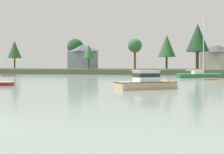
{
  "coord_description": "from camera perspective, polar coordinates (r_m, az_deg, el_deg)",
  "views": [
    {
      "loc": [
        9.33,
        -10.64,
        2.44
      ],
      "look_at": [
        -4.32,
        35.04,
        0.78
      ],
      "focal_mm": 52.59,
      "sensor_mm": 36.0,
      "label": 1
    }
  ],
  "objects": [
    {
      "name": "shore_tree_inland_a",
      "position": [
        97.0,
        -4.06,
        4.43
      ],
      "size": [
        3.24,
        3.24,
        7.15
      ],
      "color": "brown",
      "rests_on": "far_shore_bank"
    },
    {
      "name": "shore_tree_left",
      "position": [
        100.3,
        4.0,
        5.4
      ],
      "size": [
        4.24,
        4.24,
        9.19
      ],
      "color": "brown",
      "rests_on": "far_shore_bank"
    },
    {
      "name": "sailboat_green",
      "position": [
        68.51,
        15.0,
        0.11
      ],
      "size": [
        9.43,
        6.45,
        13.01
      ],
      "color": "#236B3D",
      "rests_on": "ground"
    },
    {
      "name": "shore_tree_right",
      "position": [
        109.67,
        -6.42,
        5.2
      ],
      "size": [
        5.42,
        5.42,
        9.88
      ],
      "color": "brown",
      "rests_on": "far_shore_bank"
    },
    {
      "name": "cottage_eastern",
      "position": [
        106.78,
        -5.06,
        3.61
      ],
      "size": [
        8.54,
        7.46,
        7.78
      ],
      "color": "gray",
      "rests_on": "far_shore_bank"
    },
    {
      "name": "dinghy_orange",
      "position": [
        58.46,
        16.71,
        -0.38
      ],
      "size": [
        2.77,
        1.63,
        0.39
      ],
      "color": "orange",
      "rests_on": "ground"
    },
    {
      "name": "shore_tree_right_mid",
      "position": [
        102.24,
        14.65,
        6.6
      ],
      "size": [
        6.84,
        6.84,
        13.58
      ],
      "color": "brown",
      "rests_on": "far_shore_bank"
    },
    {
      "name": "cottage_near_water",
      "position": [
        112.98,
        17.75,
        3.43
      ],
      "size": [
        11.3,
        9.55,
        7.71
      ],
      "color": "silver",
      "rests_on": "far_shore_bank"
    },
    {
      "name": "dinghy_grey",
      "position": [
        78.1,
        -17.48,
        0.22
      ],
      "size": [
        3.39,
        2.52,
        0.61
      ],
      "color": "gray",
      "rests_on": "ground"
    },
    {
      "name": "far_shore_bank",
      "position": [
        103.92,
        11.49,
        1.01
      ],
      "size": [
        194.55,
        41.39,
        1.46
      ],
      "primitive_type": "cube",
      "color": "#4C563D",
      "rests_on": "ground"
    },
    {
      "name": "shore_tree_left_mid",
      "position": [
        120.46,
        -16.59,
        4.59
      ],
      "size": [
        4.91,
        4.91,
        9.64
      ],
      "color": "brown",
      "rests_on": "far_shore_bank"
    },
    {
      "name": "shore_tree_far_left",
      "position": [
        103.66,
        9.48,
        5.35
      ],
      "size": [
        5.57,
        5.57,
        10.54
      ],
      "color": "brown",
      "rests_on": "far_shore_bank"
    },
    {
      "name": "cruiser_sand",
      "position": [
        34.61,
        6.94,
        -1.32
      ],
      "size": [
        6.97,
        6.18,
        3.59
      ],
      "color": "tan",
      "rests_on": "ground"
    }
  ]
}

